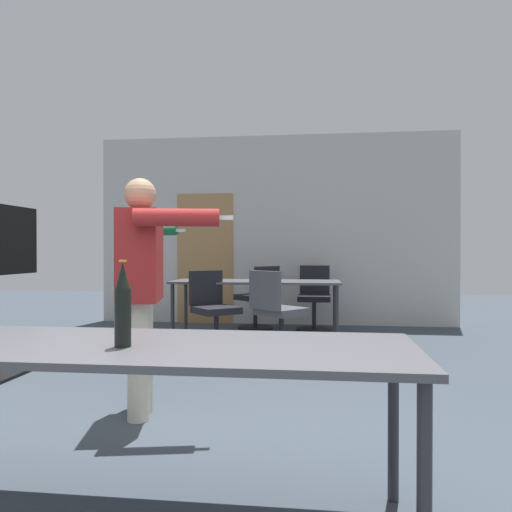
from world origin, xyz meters
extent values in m
cube|color=beige|center=(0.00, 6.30, 1.47)|extent=(5.58, 0.10, 2.95)
cube|color=#AD7F4C|center=(-1.10, 6.25, 1.02)|extent=(0.90, 0.02, 2.05)
cube|color=#4C4C51|center=(-0.07, 0.50, 0.74)|extent=(2.27, 0.78, 0.03)
cylinder|color=#2D2D33|center=(1.01, 0.17, 0.36)|extent=(0.05, 0.05, 0.73)
cylinder|color=#2D2D33|center=(1.01, 0.83, 0.36)|extent=(0.05, 0.05, 0.73)
cube|color=#4C4C51|center=(-0.12, 4.93, 0.74)|extent=(2.17, 0.76, 0.03)
cylinder|color=#2D2D33|center=(-1.15, 4.61, 0.36)|extent=(0.05, 0.05, 0.73)
cylinder|color=#2D2D33|center=(0.90, 4.61, 0.36)|extent=(0.05, 0.05, 0.73)
cylinder|color=#2D2D33|center=(-1.15, 5.25, 0.36)|extent=(0.05, 0.05, 0.73)
cylinder|color=#2D2D33|center=(0.90, 5.25, 0.36)|extent=(0.05, 0.05, 0.73)
cylinder|color=beige|center=(-1.20, 3.79, 0.39)|extent=(0.12, 0.12, 0.79)
cylinder|color=beige|center=(-1.23, 3.63, 0.39)|extent=(0.12, 0.12, 0.79)
cube|color=#195633|center=(-1.21, 3.71, 1.10)|extent=(0.29, 0.43, 0.62)
sphere|color=#DBAD89|center=(-1.21, 3.71, 1.51)|extent=(0.22, 0.22, 0.22)
cylinder|color=#195633|center=(-1.17, 3.95, 1.08)|extent=(0.09, 0.09, 0.54)
cylinder|color=#195633|center=(-1.00, 3.42, 1.35)|extent=(0.54, 0.20, 0.09)
cube|color=white|center=(-0.71, 3.36, 1.35)|extent=(0.12, 0.06, 0.03)
cylinder|color=beige|center=(-0.57, 1.92, 0.40)|extent=(0.15, 0.15, 0.80)
cylinder|color=beige|center=(-0.53, 1.73, 0.40)|extent=(0.15, 0.15, 0.80)
cube|color=maroon|center=(-0.55, 1.83, 1.11)|extent=(0.36, 0.52, 0.63)
sphere|color=tan|center=(-0.55, 1.83, 1.54)|extent=(0.22, 0.22, 0.22)
cylinder|color=maroon|center=(-0.61, 2.12, 1.09)|extent=(0.11, 0.11, 0.54)
cylinder|color=maroon|center=(-0.23, 1.59, 1.36)|extent=(0.55, 0.22, 0.11)
cube|color=white|center=(0.07, 1.65, 1.36)|extent=(0.12, 0.06, 0.03)
cylinder|color=black|center=(-0.23, 5.75, 0.01)|extent=(0.52, 0.52, 0.03)
cylinder|color=black|center=(-0.23, 5.75, 0.23)|extent=(0.06, 0.06, 0.40)
cube|color=black|center=(-0.23, 5.75, 0.47)|extent=(0.65, 0.65, 0.08)
cube|color=black|center=(-0.04, 5.57, 0.72)|extent=(0.34, 0.36, 0.42)
cylinder|color=black|center=(0.27, 4.08, 0.01)|extent=(0.52, 0.52, 0.03)
cylinder|color=black|center=(0.27, 4.08, 0.23)|extent=(0.06, 0.06, 0.40)
cube|color=#4C4C51|center=(0.27, 4.08, 0.47)|extent=(0.65, 0.65, 0.08)
cube|color=#4C4C51|center=(0.10, 3.88, 0.72)|extent=(0.37, 0.33, 0.42)
cylinder|color=black|center=(0.62, 5.69, 0.01)|extent=(0.52, 0.52, 0.03)
cylinder|color=black|center=(0.62, 5.69, 0.23)|extent=(0.06, 0.06, 0.40)
cube|color=black|center=(0.62, 5.69, 0.47)|extent=(0.47, 0.47, 0.08)
cube|color=black|center=(0.63, 5.95, 0.72)|extent=(0.44, 0.07, 0.42)
cylinder|color=black|center=(-0.52, 4.29, 0.01)|extent=(0.52, 0.52, 0.03)
cylinder|color=black|center=(-0.52, 4.29, 0.22)|extent=(0.06, 0.06, 0.37)
cube|color=black|center=(-0.52, 4.29, 0.44)|extent=(0.65, 0.65, 0.08)
cube|color=black|center=(-0.69, 4.49, 0.69)|extent=(0.37, 0.33, 0.42)
cylinder|color=black|center=(-0.12, 0.42, 0.87)|extent=(0.07, 0.07, 0.24)
cone|color=black|center=(-0.12, 0.42, 1.05)|extent=(0.06, 0.06, 0.11)
cylinder|color=gold|center=(-0.12, 0.42, 1.10)|extent=(0.03, 0.03, 0.01)
camera|label=1|loc=(0.66, -1.50, 1.14)|focal=35.00mm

